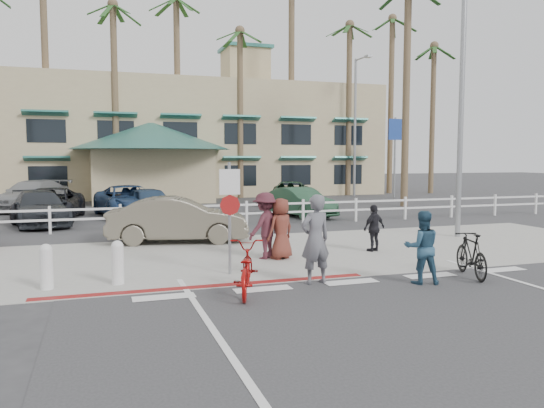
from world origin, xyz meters
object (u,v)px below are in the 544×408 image
object	(u,v)px
sign_post	(230,212)
bike_black	(471,255)
car_white_sedan	(178,220)
bike_red	(245,269)

from	to	relation	value
sign_post	bike_black	world-z (taller)	sign_post
bike_black	car_white_sedan	bearing A→B (deg)	-35.17
bike_black	car_white_sedan	xyz separation A→B (m)	(-5.57, 7.04, 0.21)
bike_red	car_white_sedan	world-z (taller)	car_white_sedan
sign_post	bike_black	xyz separation A→B (m)	(5.13, -1.96, -0.94)
bike_red	car_white_sedan	distance (m)	6.92
bike_red	bike_black	xyz separation A→B (m)	(5.26, -0.13, 0.00)
car_white_sedan	bike_red	bearing A→B (deg)	-166.08
bike_black	bike_red	bearing A→B (deg)	15.10
bike_red	sign_post	bearing A→B (deg)	-75.90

